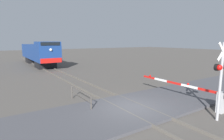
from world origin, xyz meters
TOP-DOWN VIEW (x-y plane):
  - ground_plane at (0.00, 0.00)m, footprint 160.00×160.00m
  - rail_track_left at (-0.72, 0.00)m, footprint 0.08×80.00m
  - rail_track_right at (0.72, 0.00)m, footprint 0.08×80.00m
  - road_surface at (0.00, 0.00)m, footprint 36.00×4.84m
  - locomotive at (0.00, 24.61)m, footprint 3.01×15.41m
  - crossing_signal at (2.66, -3.72)m, footprint 1.18×0.33m
  - crossing_gate at (3.84, -2.25)m, footprint 0.36×6.87m
  - guard_railing at (-2.27, 2.44)m, footprint 0.08×3.08m

SIDE VIEW (x-z plane):
  - ground_plane at x=0.00m, z-range 0.00..0.00m
  - road_surface at x=0.00m, z-range 0.00..0.15m
  - rail_track_left at x=-0.72m, z-range 0.00..0.15m
  - rail_track_right at x=0.72m, z-range 0.00..0.15m
  - guard_railing at x=-2.27m, z-range 0.15..1.10m
  - crossing_gate at x=3.84m, z-range 0.18..1.51m
  - locomotive at x=0.00m, z-range 0.08..4.03m
  - crossing_signal at x=2.66m, z-range 0.49..4.53m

